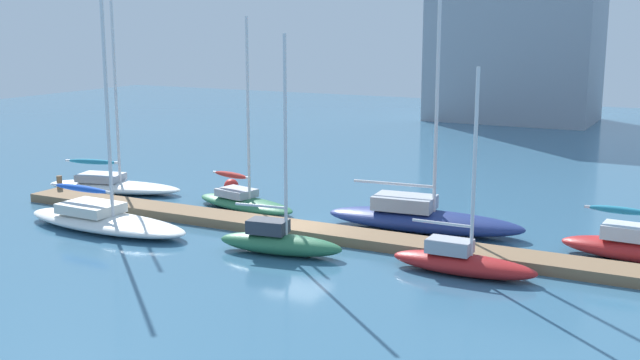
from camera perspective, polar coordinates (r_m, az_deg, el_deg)
The scene contains 11 objects.
ground_plane at distance 33.49m, azimuth -1.58°, elevation -3.96°, with size 120.00×120.00×0.00m, color #386684.
dock_pier at distance 33.43m, azimuth -1.59°, elevation -3.62°, with size 29.86×1.74×0.41m, color #846647.
dock_piling_near_end at distance 42.67m, azimuth -18.42°, elevation -0.43°, with size 0.28×0.28×1.09m, color #846647.
sailboat_0 at distance 42.97m, azimuth -14.90°, elevation -0.20°, with size 7.89×3.81×12.01m.
sailboat_1 at distance 35.40m, azimuth -15.47°, elevation -2.71°, with size 8.70×3.00×10.37m.
sailboat_2 at distance 37.91m, azimuth -5.56°, elevation -1.43°, with size 6.16×3.06×9.15m.
sailboat_3 at distance 30.56m, azimuth -3.02°, elevation -4.37°, with size 5.21×2.05×8.48m.
sailboat_4 at distance 34.11m, azimuth 7.39°, elevation -2.65°, with size 8.84×3.13×13.99m.
sailboat_5 at distance 28.58m, azimuth 10.28°, elevation -5.78°, with size 5.30×1.48×7.40m.
mooring_buoy_red at distance 41.54m, azimuth -6.47°, elevation -0.44°, with size 0.78×0.78×0.78m, color red.
harbor_building_distant at distance 74.16m, azimuth 14.14°, elevation 11.55°, with size 14.44×9.26×18.95m, color #9399A3.
Camera 1 is at (15.71, -28.20, 8.89)m, focal length 43.97 mm.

